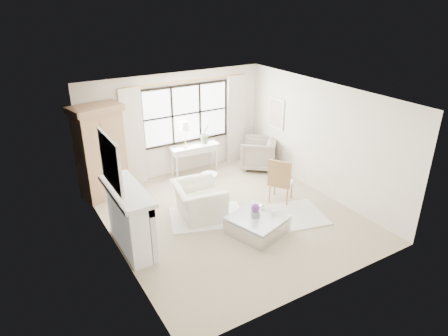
{
  "coord_description": "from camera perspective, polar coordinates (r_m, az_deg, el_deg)",
  "views": [
    {
      "loc": [
        -4.03,
        -6.46,
        4.55
      ],
      "look_at": [
        -0.05,
        0.2,
        1.1
      ],
      "focal_mm": 32.0,
      "sensor_mm": 36.0,
      "label": 1
    }
  ],
  "objects": [
    {
      "name": "floor",
      "position": [
        8.87,
        0.97,
        -6.86
      ],
      "size": [
        5.5,
        5.5,
        0.0
      ],
      "primitive_type": "plane",
      "color": "tan",
      "rests_on": "ground"
    },
    {
      "name": "ceiling",
      "position": [
        7.84,
        1.11,
        10.34
      ],
      "size": [
        5.5,
        5.5,
        0.0
      ],
      "primitive_type": "plane",
      "rotation": [
        3.14,
        0.0,
        0.0
      ],
      "color": "white",
      "rests_on": "ground"
    },
    {
      "name": "wall_back",
      "position": [
        10.55,
        -6.9,
        6.17
      ],
      "size": [
        5.0,
        0.0,
        5.0
      ],
      "primitive_type": "plane",
      "rotation": [
        1.57,
        0.0,
        0.0
      ],
      "color": "silver",
      "rests_on": "ground"
    },
    {
      "name": "wall_front",
      "position": [
        6.35,
        14.33,
        -7.12
      ],
      "size": [
        5.0,
        0.0,
        5.0
      ],
      "primitive_type": "plane",
      "rotation": [
        -1.57,
        0.0,
        0.0
      ],
      "color": "beige",
      "rests_on": "ground"
    },
    {
      "name": "wall_left",
      "position": [
        7.37,
        -15.74,
        -2.7
      ],
      "size": [
        0.0,
        5.5,
        5.5
      ],
      "primitive_type": "plane",
      "rotation": [
        1.57,
        0.0,
        1.57
      ],
      "color": "beige",
      "rests_on": "ground"
    },
    {
      "name": "wall_right",
      "position": [
        9.73,
        13.68,
        4.1
      ],
      "size": [
        0.0,
        5.5,
        5.5
      ],
      "primitive_type": "plane",
      "rotation": [
        1.57,
        0.0,
        -1.57
      ],
      "color": "silver",
      "rests_on": "ground"
    },
    {
      "name": "window_pane",
      "position": [
        10.58,
        -5.43,
        7.7
      ],
      "size": [
        2.4,
        0.02,
        1.5
      ],
      "primitive_type": "cube",
      "color": "white",
      "rests_on": "wall_back"
    },
    {
      "name": "window_frame",
      "position": [
        10.57,
        -5.41,
        7.69
      ],
      "size": [
        2.5,
        0.04,
        1.5
      ],
      "primitive_type": null,
      "color": "black",
      "rests_on": "wall_back"
    },
    {
      "name": "curtain_rod",
      "position": [
        10.32,
        -5.48,
        12.26
      ],
      "size": [
        3.3,
        0.04,
        0.04
      ],
      "primitive_type": "cylinder",
      "rotation": [
        0.0,
        1.57,
        0.0
      ],
      "color": "#C08C42",
      "rests_on": "wall_back"
    },
    {
      "name": "curtain_left",
      "position": [
        10.1,
        -12.85,
        4.22
      ],
      "size": [
        0.55,
        0.1,
        2.47
      ],
      "primitive_type": "cube",
      "color": "beige",
      "rests_on": "ground"
    },
    {
      "name": "curtain_right",
      "position": [
        11.32,
        1.71,
        6.95
      ],
      "size": [
        0.55,
        0.1,
        2.47
      ],
      "primitive_type": "cube",
      "color": "beige",
      "rests_on": "ground"
    },
    {
      "name": "fireplace",
      "position": [
        7.75,
        -13.55,
        -6.98
      ],
      "size": [
        0.58,
        1.66,
        1.26
      ],
      "color": "white",
      "rests_on": "ground"
    },
    {
      "name": "mirror_frame",
      "position": [
        7.18,
        -15.94,
        0.85
      ],
      "size": [
        0.05,
        1.15,
        0.95
      ],
      "primitive_type": "cube",
      "color": "silver",
      "rests_on": "wall_left"
    },
    {
      "name": "mirror_glass",
      "position": [
        7.19,
        -15.71,
        0.9
      ],
      "size": [
        0.02,
        1.0,
        0.8
      ],
      "primitive_type": "cube",
      "color": "silver",
      "rests_on": "wall_left"
    },
    {
      "name": "art_frame",
      "position": [
        10.86,
        7.47,
        7.76
      ],
      "size": [
        0.04,
        0.62,
        0.82
      ],
      "primitive_type": "cube",
      "color": "white",
      "rests_on": "wall_right"
    },
    {
      "name": "art_canvas",
      "position": [
        10.85,
        7.38,
        7.74
      ],
      "size": [
        0.01,
        0.52,
        0.72
      ],
      "primitive_type": "cube",
      "color": "beige",
      "rests_on": "wall_right"
    },
    {
      "name": "mantel_lamp",
      "position": [
        7.82,
        -15.54,
        1.34
      ],
      "size": [
        0.22,
        0.22,
        0.51
      ],
      "color": "black",
      "rests_on": "fireplace"
    },
    {
      "name": "armoire",
      "position": [
        9.66,
        -17.24,
        2.21
      ],
      "size": [
        1.25,
        0.93,
        2.24
      ],
      "rotation": [
        0.0,
        0.0,
        0.22
      ],
      "color": "tan",
      "rests_on": "floor"
    },
    {
      "name": "console_table",
      "position": [
        10.77,
        -4.24,
        1.28
      ],
      "size": [
        1.32,
        0.52,
        0.8
      ],
      "rotation": [
        0.0,
        0.0,
        -0.05
      ],
      "color": "white",
      "rests_on": "floor"
    },
    {
      "name": "console_lamp",
      "position": [
        10.35,
        -5.62,
        5.92
      ],
      "size": [
        0.28,
        0.28,
        0.69
      ],
      "color": "#B58D3F",
      "rests_on": "console_table"
    },
    {
      "name": "orchid_plant",
      "position": [
        10.69,
        -2.73,
        4.96
      ],
      "size": [
        0.36,
        0.34,
        0.54
      ],
      "primitive_type": "imported",
      "rotation": [
        0.0,
        0.0,
        0.41
      ],
      "color": "#5B714B",
      "rests_on": "console_table"
    },
    {
      "name": "side_table",
      "position": [
        9.71,
        -2.09,
        -1.77
      ],
      "size": [
        0.4,
        0.4,
        0.51
      ],
      "color": "white",
      "rests_on": "floor"
    },
    {
      "name": "rug_left",
      "position": [
        8.82,
        -2.43,
        -6.96
      ],
      "size": [
        1.87,
        1.58,
        0.03
      ],
      "primitive_type": "cube",
      "rotation": [
        0.0,
        0.0,
        -0.34
      ],
      "color": "white",
      "rests_on": "floor"
    },
    {
      "name": "rug_right",
      "position": [
        8.94,
        9.18,
        -6.82
      ],
      "size": [
        1.79,
        1.51,
        0.03
      ],
      "primitive_type": "cube",
      "rotation": [
        0.0,
        0.0,
        -0.24
      ],
      "color": "silver",
      "rests_on": "floor"
    },
    {
      "name": "club_armchair",
      "position": [
        8.73,
        -3.63,
        -4.65
      ],
      "size": [
        1.17,
        1.29,
        0.74
      ],
      "primitive_type": "imported",
      "rotation": [
        0.0,
        0.0,
        1.4
      ],
      "color": "white",
      "rests_on": "floor"
    },
    {
      "name": "wingback_chair",
      "position": [
        11.09,
        4.96,
        2.08
      ],
      "size": [
        1.3,
        1.3,
        0.85
      ],
      "primitive_type": "imported",
      "rotation": [
        0.0,
        0.0,
        -2.29
      ],
      "color": "gray",
      "rests_on": "floor"
    },
    {
      "name": "french_chair",
      "position": [
        9.42,
        8.09,
        -3.0
      ],
      "size": [
        0.67,
        0.67,
        1.08
      ],
      "rotation": [
        0.0,
        0.0,
        2.19
      ],
      "color": "#AA7F47",
      "rests_on": "floor"
    },
    {
      "name": "coffee_table",
      "position": [
        8.25,
        4.81,
        -8.08
      ],
      "size": [
        1.25,
        1.25,
        0.38
      ],
      "rotation": [
        0.0,
        0.0,
        0.31
      ],
      "color": "silver",
      "rests_on": "floor"
    },
    {
      "name": "planter_box",
      "position": [
        8.1,
        4.47,
        -6.58
      ],
      "size": [
        0.2,
        0.2,
        0.12
      ],
      "primitive_type": "cube",
      "rotation": [
        0.0,
        0.0,
        -0.35
      ],
      "color": "gray",
      "rests_on": "coffee_table"
    },
    {
      "name": "planter_flowers",
      "position": [
        8.03,
        4.5,
        -5.68
      ],
      "size": [
        0.17,
        0.17,
        0.17
      ],
      "primitive_type": "sphere",
      "color": "#63327D",
      "rests_on": "planter_box"
    },
    {
      "name": "pillar_candle",
      "position": [
        8.17,
        7.06,
        -6.39
      ],
      "size": [
        0.08,
        0.08,
        0.12
      ],
      "primitive_type": "cylinder",
      "color": "white",
      "rests_on": "coffee_table"
    },
    {
      "name": "coffee_vase",
      "position": [
        8.39,
        5.45,
        -5.39
      ],
      "size": [
        0.14,
        0.14,
        0.14
      ],
      "primitive_type": "imported",
      "rotation": [
        0.0,
        0.0,
        -0.0
      ],
      "color": "silver",
      "rests_on": "coffee_table"
    }
  ]
}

